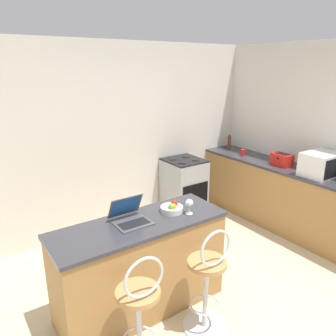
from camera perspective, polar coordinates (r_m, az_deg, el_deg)
name	(u,v)px	position (r m, az deg, el deg)	size (l,w,h in m)	color
ground_plane	(223,326)	(3.37, 9.54, -25.51)	(20.00, 20.00, 0.00)	beige
wall_back	(106,140)	(4.57, -10.76, 4.76)	(12.00, 0.06, 2.60)	silver
breakfast_bar	(141,266)	(3.25, -4.70, -16.69)	(1.64, 0.58, 0.92)	#9E703D
counter_right	(285,197)	(5.02, 19.72, -4.83)	(0.59, 2.88, 0.92)	#9E703D
bar_stool_near	(140,315)	(2.72, -4.94, -24.15)	(0.40, 0.40, 1.02)	silver
bar_stool_far	(207,283)	(3.03, 6.88, -19.21)	(0.40, 0.40, 1.02)	silver
laptop	(130,216)	(3.02, -6.69, -8.23)	(0.32, 0.32, 0.23)	#47474C
microwave	(321,164)	(4.60, 25.13, 0.57)	(0.49, 0.37, 0.30)	silver
toaster	(282,160)	(4.88, 19.19, 1.38)	(0.19, 0.28, 0.17)	red
stove_range	(184,188)	(5.07, 2.77, -3.55)	(0.54, 0.58, 0.93)	#9EA3A8
wine_glass_short	(190,203)	(3.13, 3.79, -6.16)	(0.07, 0.07, 0.15)	silver
fruit_bowl	(172,208)	(3.19, 0.71, -7.02)	(0.22, 0.22, 0.11)	silver
pepper_mill	(229,143)	(5.55, 10.60, 4.38)	(0.06, 0.06, 0.27)	#4C2D19
mug_red	(243,152)	(5.28, 12.92, 2.68)	(0.09, 0.07, 0.09)	red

